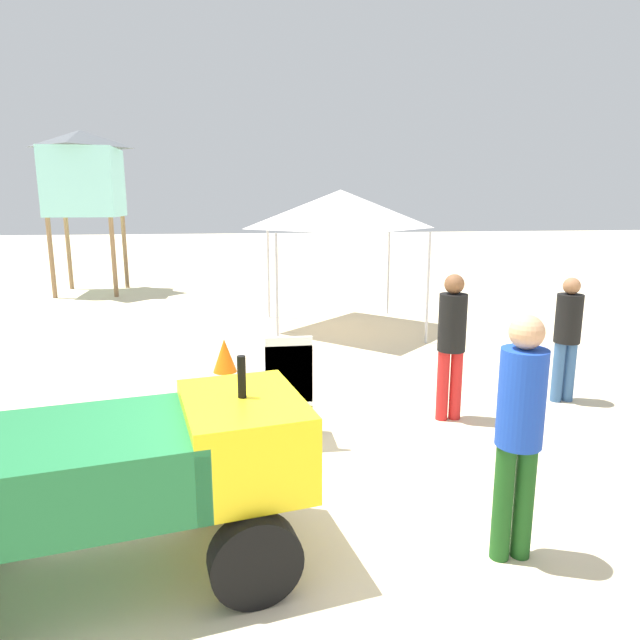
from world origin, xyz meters
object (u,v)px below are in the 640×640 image
(utility_cart, at_px, (124,470))
(lifeguard_near_right, at_px, (452,337))
(lifeguard_near_center, at_px, (567,332))
(lifeguard_tower, at_px, (83,174))
(lifeguard_far_right, at_px, (520,422))
(traffic_cone_near, at_px, (225,355))
(popup_canopy, at_px, (341,209))
(stacked_plastic_chairs, at_px, (288,381))

(utility_cart, bearing_deg, lifeguard_near_right, 36.85)
(utility_cart, height_order, lifeguard_near_center, lifeguard_near_center)
(lifeguard_tower, bearing_deg, lifeguard_far_right, -65.22)
(utility_cart, relative_size, traffic_cone_near, 5.31)
(lifeguard_near_center, xyz_separation_m, lifeguard_far_right, (-2.19, -2.96, 0.13))
(traffic_cone_near, bearing_deg, lifeguard_tower, 115.36)
(lifeguard_near_center, bearing_deg, traffic_cone_near, 156.41)
(popup_canopy, bearing_deg, lifeguard_near_right, -84.97)
(stacked_plastic_chairs, bearing_deg, utility_cart, -122.57)
(lifeguard_far_right, distance_m, popup_canopy, 7.56)
(popup_canopy, bearing_deg, traffic_cone_near, -130.76)
(stacked_plastic_chairs, relative_size, traffic_cone_near, 2.34)
(stacked_plastic_chairs, height_order, lifeguard_near_right, lifeguard_near_right)
(lifeguard_far_right, bearing_deg, popup_canopy, 89.36)
(lifeguard_near_right, bearing_deg, utility_cart, -143.15)
(lifeguard_tower, height_order, traffic_cone_near, lifeguard_tower)
(popup_canopy, height_order, traffic_cone_near, popup_canopy)
(lifeguard_near_center, height_order, lifeguard_tower, lifeguard_tower)
(lifeguard_near_right, xyz_separation_m, popup_canopy, (-0.43, 4.86, 1.36))
(stacked_plastic_chairs, relative_size, lifeguard_near_right, 0.69)
(lifeguard_near_right, distance_m, popup_canopy, 5.06)
(stacked_plastic_chairs, xyz_separation_m, lifeguard_near_center, (3.61, 0.79, 0.22))
(stacked_plastic_chairs, relative_size, popup_canopy, 0.44)
(stacked_plastic_chairs, bearing_deg, lifeguard_tower, 112.93)
(traffic_cone_near, bearing_deg, lifeguard_near_right, -40.56)
(lifeguard_tower, relative_size, traffic_cone_near, 8.47)
(lifeguard_near_center, relative_size, traffic_cone_near, 3.13)
(utility_cart, bearing_deg, stacked_plastic_chairs, 57.43)
(traffic_cone_near, bearing_deg, popup_canopy, 49.24)
(lifeguard_near_center, distance_m, traffic_cone_near, 4.77)
(lifeguard_near_right, height_order, popup_canopy, popup_canopy)
(lifeguard_near_right, bearing_deg, traffic_cone_near, 139.44)
(lifeguard_near_center, height_order, popup_canopy, popup_canopy)
(stacked_plastic_chairs, height_order, lifeguard_tower, lifeguard_tower)
(lifeguard_near_center, relative_size, popup_canopy, 0.59)
(utility_cart, relative_size, lifeguard_tower, 0.63)
(stacked_plastic_chairs, bearing_deg, popup_canopy, 74.09)
(stacked_plastic_chairs, bearing_deg, lifeguard_far_right, -56.88)
(utility_cart, xyz_separation_m, popup_canopy, (2.77, 7.25, 1.58))
(popup_canopy, relative_size, traffic_cone_near, 5.33)
(traffic_cone_near, bearing_deg, stacked_plastic_chairs, -74.85)
(utility_cart, height_order, traffic_cone_near, utility_cart)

